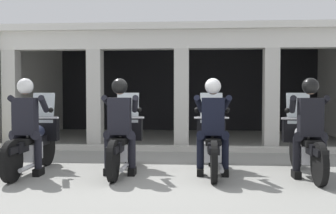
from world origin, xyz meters
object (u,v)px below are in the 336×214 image
(motorcycle_far_left, at_px, (34,143))
(motorcycle_center_left, at_px, (123,142))
(police_officer_far_right, at_px, (310,119))
(motorcycle_center_right, at_px, (212,143))
(police_officer_center_right, at_px, (213,118))
(police_officer_center_left, at_px, (120,118))
(motorcycle_far_right, at_px, (305,144))
(police_officer_far_left, at_px, (26,118))

(motorcycle_far_left, relative_size, motorcycle_center_left, 1.00)
(motorcycle_far_left, relative_size, police_officer_far_right, 1.29)
(motorcycle_center_right, xyz_separation_m, police_officer_center_right, (-0.00, -0.28, 0.44))
(police_officer_center_right, bearing_deg, police_officer_far_right, 1.63)
(motorcycle_center_left, xyz_separation_m, motorcycle_center_right, (1.51, 0.05, 0.00))
(motorcycle_far_left, bearing_deg, police_officer_center_right, -3.13)
(motorcycle_center_right, relative_size, police_officer_far_right, 1.29)
(police_officer_center_left, distance_m, motorcycle_far_right, 3.07)
(police_officer_center_left, bearing_deg, police_officer_far_left, -170.31)
(police_officer_center_left, xyz_separation_m, police_officer_center_right, (1.51, 0.05, 0.00))
(motorcycle_center_left, relative_size, police_officer_center_left, 1.29)
(motorcycle_far_left, relative_size, police_officer_center_left, 1.29)
(police_officer_center_left, bearing_deg, police_officer_far_right, 3.21)
(police_officer_center_left, xyz_separation_m, motorcycle_far_right, (3.03, 0.25, -0.44))
(police_officer_far_left, height_order, motorcycle_center_left, police_officer_far_left)
(police_officer_center_left, bearing_deg, motorcycle_center_right, 16.27)
(police_officer_center_right, height_order, police_officer_far_right, same)
(police_officer_far_left, xyz_separation_m, motorcycle_far_right, (4.55, 0.41, -0.44))
(motorcycle_far_left, bearing_deg, motorcycle_center_right, 2.22)
(motorcycle_far_right, bearing_deg, police_officer_center_left, -175.75)
(motorcycle_center_left, bearing_deg, motorcycle_far_right, 3.21)
(motorcycle_far_left, bearing_deg, police_officer_far_right, -3.71)
(motorcycle_center_right, xyz_separation_m, motorcycle_far_right, (1.51, -0.08, 0.00))
(motorcycle_far_left, height_order, police_officer_far_right, police_officer_far_right)
(motorcycle_center_left, distance_m, police_officer_far_right, 3.08)
(motorcycle_far_left, bearing_deg, police_officer_far_left, -92.00)
(motorcycle_far_left, bearing_deg, motorcycle_far_right, -0.13)
(motorcycle_center_left, bearing_deg, police_officer_far_right, -2.14)
(police_officer_center_left, bearing_deg, motorcycle_far_right, 8.55)
(motorcycle_center_left, height_order, police_officer_center_left, police_officer_center_left)
(motorcycle_center_right, relative_size, police_officer_center_right, 1.29)
(police_officer_center_left, relative_size, police_officer_center_right, 1.00)
(motorcycle_center_right, height_order, police_officer_center_right, police_officer_center_right)
(police_officer_far_left, bearing_deg, motorcycle_far_left, 88.00)
(motorcycle_far_left, distance_m, police_officer_center_left, 1.58)
(motorcycle_center_right, bearing_deg, police_officer_center_right, -85.52)
(police_officer_center_right, bearing_deg, police_officer_center_left, -173.27)
(police_officer_far_left, height_order, police_officer_far_right, same)
(motorcycle_center_left, relative_size, motorcycle_center_right, 1.00)
(motorcycle_far_left, xyz_separation_m, police_officer_center_right, (3.03, -0.07, 0.44))
(police_officer_center_right, xyz_separation_m, police_officer_far_right, (1.51, -0.08, 0.00))
(police_officer_far_left, bearing_deg, police_officer_center_right, 2.22)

